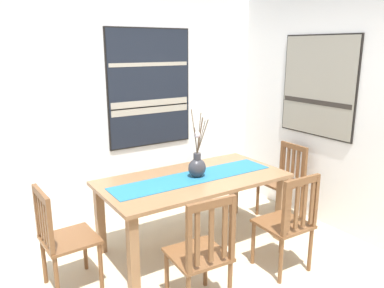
{
  "coord_description": "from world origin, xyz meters",
  "views": [
    {
      "loc": [
        -1.66,
        -2.17,
        1.98
      ],
      "look_at": [
        0.34,
        0.91,
        1.03
      ],
      "focal_mm": 35.51,
      "sensor_mm": 36.0,
      "label": 1
    }
  ],
  "objects": [
    {
      "name": "painting_on_side_wall",
      "position": [
        1.79,
        0.59,
        1.55
      ],
      "size": [
        0.05,
        0.97,
        1.1
      ],
      "color": "black"
    },
    {
      "name": "wall_back",
      "position": [
        0.0,
        1.86,
        1.35
      ],
      "size": [
        6.4,
        0.12,
        2.7
      ],
      "primitive_type": "cube",
      "color": "white",
      "rests_on": "ground_plane"
    },
    {
      "name": "chair_2",
      "position": [
        -0.21,
        -0.07,
        0.48
      ],
      "size": [
        0.45,
        0.45,
        0.95
      ],
      "color": "brown",
      "rests_on": "ground_plane"
    },
    {
      "name": "wall_side",
      "position": [
        1.86,
        0.0,
        1.35
      ],
      "size": [
        0.12,
        6.4,
        2.7
      ],
      "primitive_type": "cube",
      "color": "white",
      "rests_on": "ground_plane"
    },
    {
      "name": "table_runner",
      "position": [
        0.27,
        0.77,
        0.73
      ],
      "size": [
        1.68,
        0.36,
        0.01
      ],
      "primitive_type": "cube",
      "color": "#236B93",
      "rests_on": "dining_table"
    },
    {
      "name": "painting_on_back_wall",
      "position": [
        0.33,
        1.79,
        1.51
      ],
      "size": [
        1.04,
        0.05,
        1.35
      ],
      "color": "black"
    },
    {
      "name": "chair_0",
      "position": [
        0.72,
        -0.06,
        0.48
      ],
      "size": [
        0.43,
        0.43,
        0.93
      ],
      "color": "brown",
      "rests_on": "ground_plane"
    },
    {
      "name": "chair_1",
      "position": [
        -1.02,
        0.76,
        0.48
      ],
      "size": [
        0.44,
        0.44,
        0.9
      ],
      "color": "brown",
      "rests_on": "ground_plane"
    },
    {
      "name": "chair_3",
      "position": [
        1.55,
        0.78,
        0.47
      ],
      "size": [
        0.43,
        0.43,
        0.87
      ],
      "color": "brown",
      "rests_on": "ground_plane"
    },
    {
      "name": "centerpiece_vase",
      "position": [
        0.31,
        0.77,
        0.85
      ],
      "size": [
        0.18,
        0.31,
        0.64
      ],
      "color": "#333338",
      "rests_on": "dining_table"
    },
    {
      "name": "dining_table",
      "position": [
        0.27,
        0.77,
        0.63
      ],
      "size": [
        1.83,
        0.93,
        0.73
      ],
      "color": "#8E6642",
      "rests_on": "ground_plane"
    }
  ]
}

